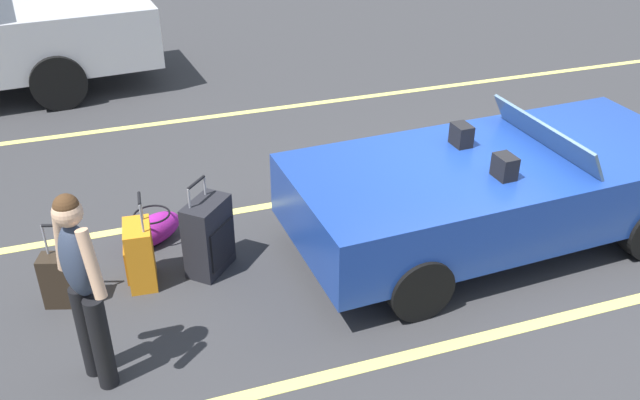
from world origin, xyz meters
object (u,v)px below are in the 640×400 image
convertible_car (512,185)px  duffel_bag (154,229)px  suitcase_medium_bright (140,255)px  suitcase_large_black (209,237)px  suitcase_small_carryon (62,280)px  traveler_person (82,282)px

convertible_car → duffel_bag: size_ratio=6.01×
suitcase_medium_bright → duffel_bag: suitcase_medium_bright is taller
suitcase_large_black → suitcase_medium_bright: (-0.65, -0.01, -0.06)m
suitcase_small_carryon → duffel_bag: bearing=147.8°
suitcase_medium_bright → suitcase_small_carryon: bearing=11.8°
suitcase_medium_bright → convertible_car: bearing=178.8°
suitcase_large_black → duffel_bag: bearing=167.8°
suitcase_large_black → suitcase_small_carryon: suitcase_large_black is taller
suitcase_large_black → suitcase_medium_bright: 0.65m
suitcase_small_carryon → duffel_bag: size_ratio=1.15×
duffel_bag → traveler_person: size_ratio=0.42×
suitcase_large_black → traveler_person: size_ratio=0.57×
convertible_car → traveler_person: (-4.11, -0.78, 0.34)m
convertible_car → duffel_bag: (-3.48, 1.03, -0.43)m
suitcase_large_black → suitcase_small_carryon: size_ratio=1.18×
suitcase_large_black → suitcase_small_carryon: 1.35m
suitcase_large_black → duffel_bag: suitcase_large_black is taller
convertible_car → suitcase_medium_bright: convertible_car is taller
suitcase_medium_bright → suitcase_small_carryon: suitcase_medium_bright is taller
suitcase_small_carryon → suitcase_medium_bright: bearing=114.7°
duffel_bag → suitcase_medium_bright: bearing=-106.1°
suitcase_small_carryon → convertible_car: bearing=103.8°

